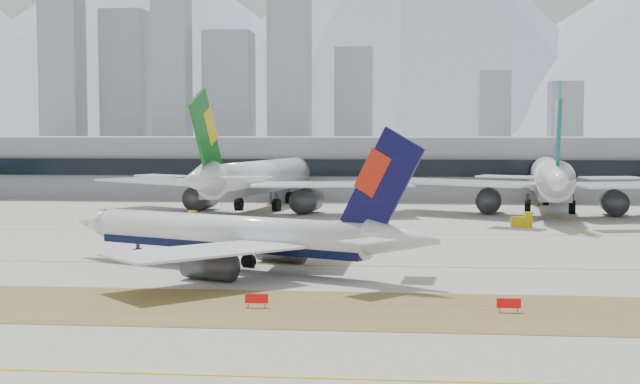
# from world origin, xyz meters

# --- Properties ---
(ground) EXTENTS (3000.00, 3000.00, 0.00)m
(ground) POSITION_xyz_m (0.00, 0.00, 0.00)
(ground) COLOR gray
(ground) RESTS_ON ground
(apron_markings) EXTENTS (360.00, 122.22, 0.06)m
(apron_markings) POSITION_xyz_m (0.00, -53.95, 0.02)
(apron_markings) COLOR brown
(apron_markings) RESTS_ON ground
(taxiing_airliner) EXTENTS (48.63, 41.25, 17.30)m
(taxiing_airliner) POSITION_xyz_m (-10.20, -9.99, 4.17)
(taxiing_airliner) COLOR white
(taxiing_airliner) RESTS_ON ground
(widebody_eva) EXTENTS (67.69, 67.25, 24.65)m
(widebody_eva) POSITION_xyz_m (-21.85, 67.73, 6.55)
(widebody_eva) COLOR white
(widebody_eva) RESTS_ON ground
(widebody_cathay) EXTENTS (70.91, 69.81, 25.43)m
(widebody_cathay) POSITION_xyz_m (37.93, 67.50, 6.76)
(widebody_cathay) COLOR white
(widebody_cathay) RESTS_ON ground
(terminal) EXTENTS (280.00, 43.10, 15.00)m
(terminal) POSITION_xyz_m (0.00, 114.84, 7.50)
(terminal) COLOR gray
(terminal) RESTS_ON ground
(hold_sign_left) EXTENTS (2.20, 0.15, 1.35)m
(hold_sign_left) POSITION_xyz_m (-4.70, -32.00, 0.88)
(hold_sign_left) COLOR red
(hold_sign_left) RESTS_ON ground
(hold_sign_right) EXTENTS (2.20, 0.15, 1.35)m
(hold_sign_right) POSITION_xyz_m (18.64, -32.00, 0.88)
(hold_sign_right) COLOR red
(hold_sign_right) RESTS_ON ground
(gse_b) EXTENTS (3.55, 2.00, 2.60)m
(gse_b) POSITION_xyz_m (-29.15, 38.77, 1.05)
(gse_b) COLOR #E0AD0B
(gse_b) RESTS_ON ground
(gse_c) EXTENTS (3.55, 2.00, 2.60)m
(gse_c) POSITION_xyz_m (29.20, 41.73, 1.05)
(gse_c) COLOR #E0AD0B
(gse_c) RESTS_ON ground
(city_skyline) EXTENTS (342.00, 49.80, 140.00)m
(city_skyline) POSITION_xyz_m (-106.76, 453.42, 49.80)
(city_skyline) COLOR #8A949E
(city_skyline) RESTS_ON ground
(mountain_ridge) EXTENTS (2830.00, 1120.00, 470.00)m
(mountain_ridge) POSITION_xyz_m (33.00, 1404.14, 181.85)
(mountain_ridge) COLOR #9EA8B7
(mountain_ridge) RESTS_ON ground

